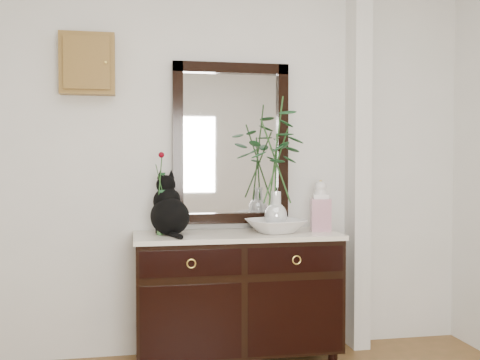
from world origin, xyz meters
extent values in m
cube|color=silver|center=(0.00, 1.98, 1.35)|extent=(3.60, 0.04, 2.70)
cube|color=silver|center=(1.00, 1.90, 1.35)|extent=(0.12, 0.20, 2.70)
cube|color=black|center=(0.10, 1.73, 0.46)|extent=(1.30, 0.50, 0.82)
cube|color=white|center=(0.10, 1.73, 0.83)|extent=(1.33, 0.52, 0.03)
cube|color=black|center=(0.10, 1.97, 1.44)|extent=(0.80, 0.06, 1.10)
cube|color=white|center=(0.10, 1.98, 1.44)|extent=(0.66, 0.01, 0.96)
cube|color=brown|center=(-0.85, 1.94, 1.95)|extent=(0.35, 0.10, 0.40)
imported|color=silver|center=(0.35, 1.71, 0.89)|extent=(0.45, 0.45, 0.09)
camera|label=1|loc=(-0.55, -1.84, 1.32)|focal=42.00mm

